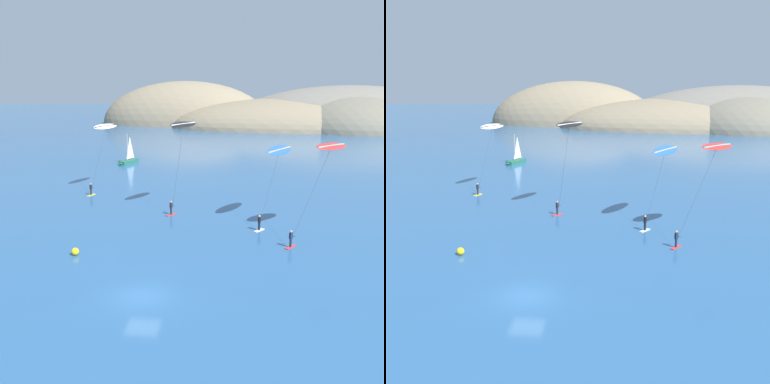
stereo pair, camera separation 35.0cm
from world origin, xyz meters
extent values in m
plane|color=#285689|center=(0.00, 0.00, 0.00)|extent=(600.00, 600.00, 0.00)
ellipsoid|color=#84755B|center=(25.87, 134.04, 0.00)|extent=(87.17, 39.89, 20.66)
ellipsoid|color=#84755B|center=(-14.63, 147.77, 0.00)|extent=(62.52, 32.45, 31.31)
ellipsoid|color=#6B6656|center=(43.14, 134.95, 0.00)|extent=(48.77, 49.32, 24.08)
ellipsoid|color=slate|center=(42.66, 136.99, 0.00)|extent=(84.26, 39.41, 28.53)
cube|color=#23664C|center=(-14.84, 57.61, 0.35)|extent=(3.11, 4.97, 0.70)
cone|color=#23664C|center=(-15.75, 55.39, 0.35)|extent=(1.43, 2.25, 0.67)
cylinder|color=#B2B2B7|center=(-14.96, 57.33, 3.20)|extent=(0.12, 0.12, 5.00)
pyramid|color=white|center=(-14.62, 58.17, 3.03)|extent=(0.75, 1.70, 4.25)
cylinder|color=#A5A5AD|center=(-14.62, 58.17, 0.95)|extent=(0.75, 1.70, 0.08)
cube|color=yellow|center=(-13.78, 30.98, 0.04)|extent=(0.88, 1.55, 0.08)
cylinder|color=black|center=(-13.78, 30.98, 0.48)|extent=(0.22, 0.22, 0.80)
cube|color=black|center=(-13.78, 30.98, 1.18)|extent=(0.30, 0.39, 0.60)
sphere|color=tan|center=(-13.78, 30.98, 1.60)|extent=(0.22, 0.22, 0.22)
cylinder|color=black|center=(-13.66, 31.31, 1.06)|extent=(0.53, 0.22, 0.04)
ellipsoid|color=white|center=(-12.46, 34.79, 9.21)|extent=(2.75, 5.41, 0.79)
cylinder|color=black|center=(-12.46, 34.79, 9.26)|extent=(1.82, 4.87, 0.16)
cylinder|color=#333338|center=(-13.06, 33.05, 5.09)|extent=(1.24, 3.52, 8.06)
cube|color=silver|center=(9.01, 17.07, 0.04)|extent=(1.20, 1.45, 0.08)
cylinder|color=black|center=(9.01, 17.07, 0.48)|extent=(0.22, 0.22, 0.80)
cube|color=black|center=(9.01, 17.07, 1.18)|extent=(0.34, 0.39, 0.60)
sphere|color=beige|center=(9.01, 17.07, 1.60)|extent=(0.22, 0.22, 0.22)
cylinder|color=black|center=(9.17, 17.38, 1.06)|extent=(0.51, 0.29, 0.04)
ellipsoid|color=blue|center=(11.10, 21.04, 8.08)|extent=(3.88, 5.93, 1.02)
cylinder|color=gold|center=(11.10, 21.04, 8.13)|extent=(2.83, 5.19, 0.16)
cylinder|color=#333338|center=(10.13, 19.21, 4.52)|extent=(1.96, 3.69, 6.93)
cube|color=red|center=(11.84, 12.05, 0.04)|extent=(1.20, 1.45, 0.08)
cylinder|color=#192338|center=(11.84, 12.05, 0.48)|extent=(0.22, 0.22, 0.80)
cube|color=#192338|center=(11.84, 12.05, 1.18)|extent=(0.38, 0.39, 0.60)
sphere|color=tan|center=(11.84, 12.05, 1.60)|extent=(0.22, 0.22, 0.22)
cylinder|color=black|center=(12.07, 12.31, 1.06)|extent=(0.43, 0.40, 0.04)
ellipsoid|color=red|center=(15.82, 16.41, 9.20)|extent=(4.41, 4.61, 0.64)
cylinder|color=#23D6DB|center=(15.82, 16.41, 9.25)|extent=(3.16, 3.44, 0.16)
cylinder|color=#333338|center=(13.95, 14.36, 5.08)|extent=(3.77, 4.13, 8.05)
cube|color=red|center=(-1.19, 22.15, 0.04)|extent=(1.27, 1.41, 0.08)
cylinder|color=black|center=(-1.19, 22.15, 0.48)|extent=(0.22, 0.22, 0.80)
cube|color=black|center=(-1.19, 22.15, 1.18)|extent=(0.33, 0.39, 0.60)
sphere|color=tan|center=(-1.19, 22.15, 1.60)|extent=(0.22, 0.22, 0.22)
cylinder|color=black|center=(-1.03, 22.47, 1.06)|extent=(0.51, 0.29, 0.04)
ellipsoid|color=black|center=(0.01, 24.47, 10.51)|extent=(3.41, 5.12, 0.70)
cylinder|color=white|center=(0.01, 24.47, 10.56)|extent=(2.39, 4.43, 0.16)
cylinder|color=#333338|center=(-0.51, 23.47, 5.73)|extent=(1.07, 2.04, 9.35)
sphere|color=yellow|center=(-7.86, 7.84, 0.35)|extent=(0.70, 0.70, 0.70)
camera|label=1|loc=(7.18, -32.19, 15.46)|focal=45.00mm
camera|label=2|loc=(7.53, -32.15, 15.46)|focal=45.00mm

